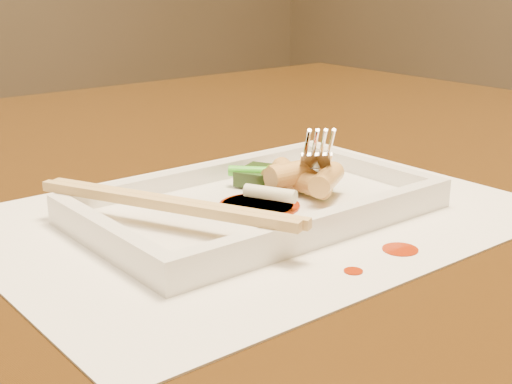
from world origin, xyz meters
TOP-DOWN VIEW (x-y plane):
  - table at (0.00, 0.00)m, footprint 1.40×0.90m
  - placemat at (0.03, -0.18)m, footprint 0.40×0.30m
  - sauce_splatter_a at (0.06, -0.29)m, footprint 0.02×0.02m
  - sauce_splatter_b at (0.01, -0.30)m, footprint 0.01×0.01m
  - plate_base at (0.03, -0.18)m, footprint 0.26×0.16m
  - plate_rim_far at (0.03, -0.10)m, footprint 0.26×0.01m
  - plate_rim_near at (0.03, -0.25)m, footprint 0.26×0.01m
  - plate_rim_left at (-0.10, -0.18)m, footprint 0.01×0.14m
  - plate_rim_right at (0.15, -0.18)m, footprint 0.01×0.14m
  - veg_piece at (0.06, -0.14)m, footprint 0.05×0.04m
  - scallion_white at (0.03, -0.19)m, footprint 0.03×0.04m
  - scallion_green at (0.07, -0.16)m, footprint 0.06×0.07m
  - chopstick_a at (-0.05, -0.18)m, footprint 0.09×0.19m
  - chopstick_b at (-0.05, -0.18)m, footprint 0.09×0.19m
  - fork at (0.10, -0.16)m, footprint 0.09×0.10m
  - sauce_blob_0 at (0.03, -0.18)m, footprint 0.06×0.06m
  - sauce_blob_1 at (0.03, -0.18)m, footprint 0.06×0.06m
  - rice_cake_0 at (0.07, -0.18)m, footprint 0.02×0.05m
  - rice_cake_1 at (0.08, -0.15)m, footprint 0.04×0.02m
  - rice_cake_2 at (0.08, -0.20)m, footprint 0.05×0.04m
  - rice_cake_3 at (0.08, -0.16)m, footprint 0.04×0.05m
  - rice_cake_4 at (0.08, -0.17)m, footprint 0.05×0.03m
  - rice_cake_5 at (0.07, -0.18)m, footprint 0.05×0.02m

SIDE VIEW (x-z plane):
  - table at x=0.00m, z-range 0.27..1.02m
  - placemat at x=0.03m, z-range 0.75..0.75m
  - sauce_splatter_a at x=0.06m, z-range 0.75..0.75m
  - sauce_splatter_b at x=0.01m, z-range 0.75..0.75m
  - plate_base at x=0.03m, z-range 0.75..0.76m
  - sauce_blob_0 at x=0.03m, z-range 0.76..0.76m
  - sauce_blob_1 at x=0.03m, z-range 0.76..0.76m
  - plate_rim_far at x=0.03m, z-range 0.76..0.77m
  - plate_rim_near at x=0.03m, z-range 0.76..0.77m
  - plate_rim_left at x=-0.10m, z-range 0.76..0.77m
  - plate_rim_right at x=0.15m, z-range 0.76..0.77m
  - veg_piece at x=0.06m, z-range 0.76..0.77m
  - rice_cake_0 at x=0.07m, z-range 0.76..0.78m
  - rice_cake_1 at x=0.08m, z-range 0.76..0.78m
  - rice_cake_3 at x=0.08m, z-range 0.76..0.78m
  - rice_cake_4 at x=0.08m, z-range 0.76..0.78m
  - scallion_white at x=0.03m, z-range 0.77..0.78m
  - scallion_green at x=0.07m, z-range 0.77..0.78m
  - rice_cake_2 at x=0.08m, z-range 0.77..0.78m
  - rice_cake_5 at x=0.07m, z-range 0.77..0.79m
  - chopstick_a at x=-0.05m, z-range 0.77..0.78m
  - chopstick_b at x=-0.05m, z-range 0.77..0.78m
  - fork at x=0.10m, z-range 0.76..0.90m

